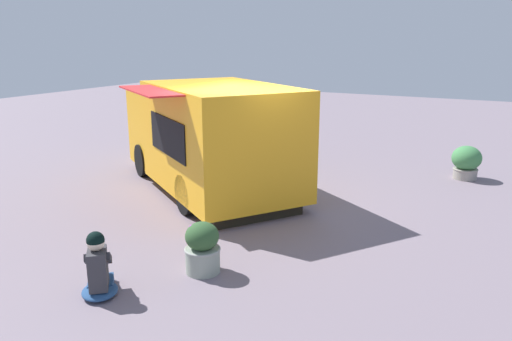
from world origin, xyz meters
TOP-DOWN VIEW (x-y plane):
  - ground_plane at (0.00, 0.00)m, footprint 40.00×40.00m
  - food_truck at (1.34, -0.48)m, footprint 5.34×4.68m
  - person_customer at (0.07, 3.97)m, footprint 0.70×0.73m
  - planter_flowering_near at (-0.73, 2.86)m, footprint 0.50×0.50m
  - planter_flowering_far at (-3.38, -3.83)m, footprint 0.65×0.65m

SIDE VIEW (x-z plane):
  - ground_plane at x=0.00m, z-range 0.00..0.00m
  - person_customer at x=0.07m, z-range -0.09..0.76m
  - planter_flowering_near at x=-0.73m, z-range 0.00..0.71m
  - planter_flowering_far at x=-3.38m, z-range 0.02..0.78m
  - food_truck at x=1.34m, z-range -0.03..2.20m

